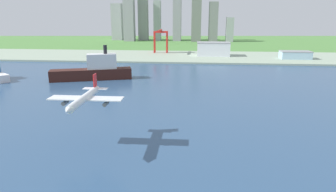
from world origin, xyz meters
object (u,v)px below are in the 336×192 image
warehouse_main (213,49)px  port_crane_red (161,36)px  airplane_landing (84,99)px  cargo_ship (94,70)px  warehouse_annex (295,55)px

warehouse_main → port_crane_red: bearing=162.0°
airplane_landing → cargo_ship: size_ratio=0.51×
cargo_ship → warehouse_main: (132.82, 190.90, 3.48)m
port_crane_red → warehouse_main: bearing=-18.0°
port_crane_red → warehouse_main: (89.19, -29.03, -17.94)m
airplane_landing → cargo_ship: bearing=107.5°
warehouse_main → warehouse_annex: 123.98m
cargo_ship → warehouse_main: bearing=55.2°
airplane_landing → warehouse_main: airplane_landing is taller
warehouse_main → airplane_landing: bearing=-102.6°
port_crane_red → warehouse_main: port_crane_red is taller
cargo_ship → port_crane_red: 225.23m
airplane_landing → warehouse_annex: (201.63, 335.19, -17.97)m
cargo_ship → warehouse_annex: cargo_ship is taller
port_crane_red → warehouse_main: 95.50m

